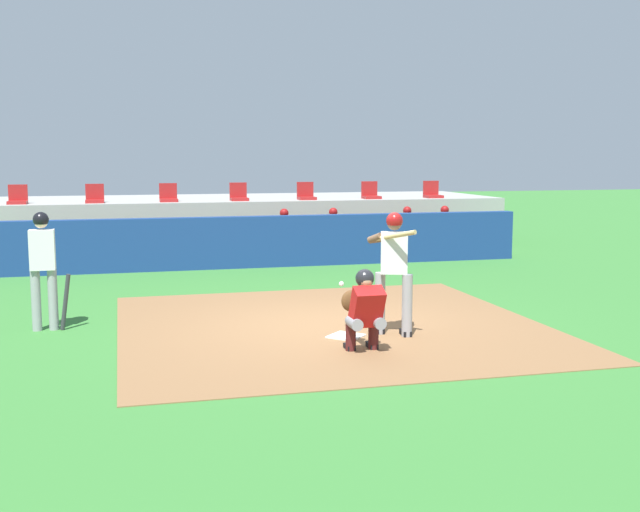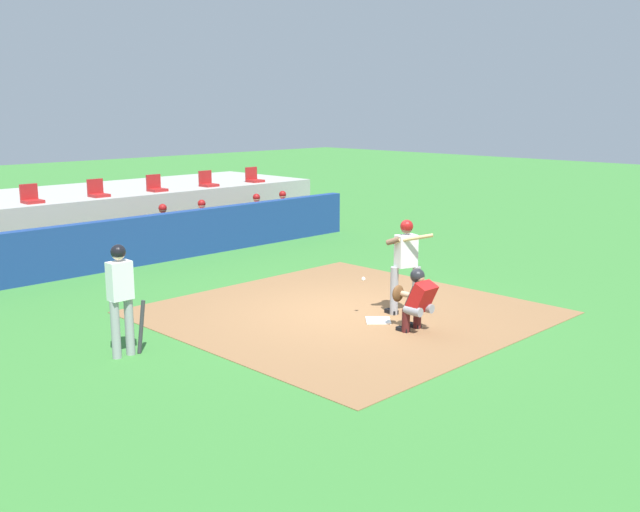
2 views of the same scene
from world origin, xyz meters
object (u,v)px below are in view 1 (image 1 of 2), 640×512
(dugout_player_3, at_px, (446,230))
(stadium_seat_4, at_px, (306,195))
(dugout_player_1, at_px, (335,233))
(stadium_seat_3, at_px, (239,196))
(dugout_player_2, at_px, (409,231))
(stadium_seat_2, at_px, (168,196))
(stadium_seat_5, at_px, (371,194))
(home_plate, at_px, (346,336))
(on_deck_batter, at_px, (43,263))
(stadium_seat_1, at_px, (95,197))
(stadium_seat_0, at_px, (18,198))
(catcher_crouched, at_px, (364,307))
(dugout_player_0, at_px, (285,234))
(batter_at_plate, at_px, (393,265))
(stadium_seat_6, at_px, (432,193))

(dugout_player_3, height_order, stadium_seat_4, stadium_seat_4)
(dugout_player_1, relative_size, stadium_seat_3, 2.71)
(dugout_player_2, bearing_deg, dugout_player_3, 0.00)
(stadium_seat_2, relative_size, stadium_seat_5, 1.00)
(home_plate, distance_m, on_deck_batter, 4.63)
(stadium_seat_1, bearing_deg, stadium_seat_5, 0.00)
(stadium_seat_0, xyz_separation_m, stadium_seat_2, (3.71, 0.00, 0.00))
(stadium_seat_3, bearing_deg, on_deck_batter, -116.25)
(catcher_crouched, distance_m, dugout_player_0, 9.04)
(batter_at_plate, height_order, dugout_player_0, batter_at_plate)
(stadium_seat_6, bearing_deg, stadium_seat_2, 180.00)
(batter_at_plate, distance_m, stadium_seat_5, 10.68)
(stadium_seat_4, height_order, stadium_seat_6, same)
(dugout_player_2, bearing_deg, stadium_seat_3, 153.51)
(catcher_crouched, height_order, dugout_player_2, dugout_player_2)
(on_deck_batter, relative_size, stadium_seat_2, 3.72)
(dugout_player_2, bearing_deg, stadium_seat_0, 168.10)
(dugout_player_0, bearing_deg, stadium_seat_1, 155.91)
(stadium_seat_3, bearing_deg, stadium_seat_6, 0.00)
(dugout_player_0, relative_size, dugout_player_1, 1.00)
(dugout_player_0, relative_size, stadium_seat_4, 2.71)
(home_plate, relative_size, stadium_seat_6, 0.92)
(dugout_player_2, height_order, stadium_seat_6, stadium_seat_6)
(stadium_seat_0, height_order, stadium_seat_4, same)
(stadium_seat_3, relative_size, stadium_seat_6, 1.00)
(dugout_player_2, bearing_deg, home_plate, -116.62)
(stadium_seat_5, bearing_deg, dugout_player_0, -144.74)
(dugout_player_3, bearing_deg, stadium_seat_2, 163.76)
(dugout_player_2, relative_size, stadium_seat_0, 2.71)
(dugout_player_0, bearing_deg, home_plate, -95.87)
(dugout_player_1, bearing_deg, stadium_seat_6, 30.37)
(batter_at_plate, bearing_deg, dugout_player_1, 80.25)
(home_plate, height_order, catcher_crouched, catcher_crouched)
(catcher_crouched, xyz_separation_m, on_deck_batter, (-4.22, 2.45, 0.41))
(on_deck_batter, bearing_deg, batter_at_plate, -18.51)
(batter_at_plate, xyz_separation_m, stadium_seat_6, (4.88, 10.23, 0.50))
(stadium_seat_1, bearing_deg, dugout_player_1, -19.29)
(dugout_player_3, height_order, stadium_seat_2, stadium_seat_2)
(on_deck_batter, bearing_deg, stadium_seat_0, 98.88)
(dugout_player_3, bearing_deg, dugout_player_0, 180.00)
(stadium_seat_2, distance_m, stadium_seat_4, 3.71)
(dugout_player_2, relative_size, stadium_seat_4, 2.71)
(batter_at_plate, distance_m, dugout_player_2, 8.87)
(batter_at_plate, bearing_deg, dugout_player_2, 67.52)
(stadium_seat_1, bearing_deg, stadium_seat_2, 0.00)
(on_deck_batter, height_order, stadium_seat_2, stadium_seat_2)
(dugout_player_0, bearing_deg, batter_at_plate, -91.02)
(dugout_player_0, relative_size, stadium_seat_0, 2.71)
(dugout_player_1, bearing_deg, home_plate, -104.45)
(dugout_player_0, relative_size, stadium_seat_3, 2.71)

